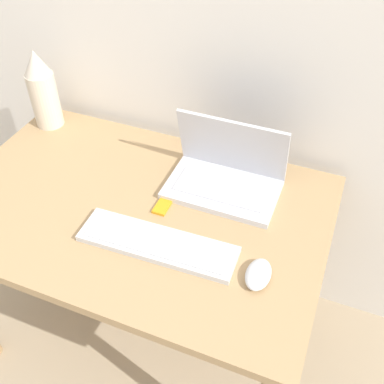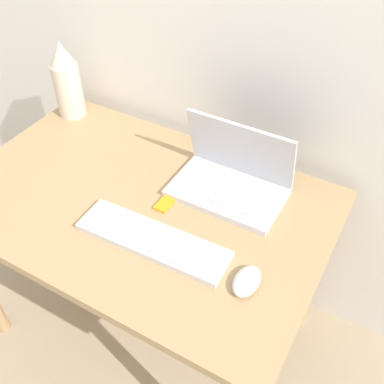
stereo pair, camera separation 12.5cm
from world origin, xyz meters
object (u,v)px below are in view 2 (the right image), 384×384
(vase, at_px, (67,80))
(keyboard, at_px, (153,240))
(laptop, at_px, (232,177))
(mouse, at_px, (247,281))
(mp3_player, at_px, (164,204))

(vase, bearing_deg, keyboard, -32.31)
(laptop, relative_size, vase, 1.19)
(laptop, relative_size, keyboard, 0.77)
(keyboard, relative_size, mouse, 4.21)
(laptop, bearing_deg, mouse, -57.78)
(laptop, bearing_deg, keyboard, -106.96)
(laptop, distance_m, mp3_player, 0.22)
(keyboard, bearing_deg, laptop, 73.04)
(keyboard, bearing_deg, vase, 147.69)
(keyboard, relative_size, mp3_player, 6.89)
(mouse, distance_m, vase, 1.00)
(keyboard, bearing_deg, mouse, -0.30)
(keyboard, height_order, mouse, mouse)
(vase, bearing_deg, laptop, -7.21)
(mouse, height_order, mp3_player, mouse)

